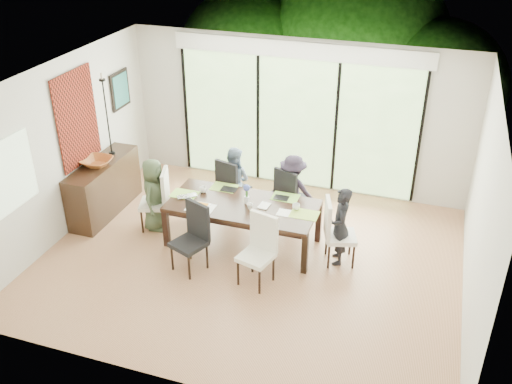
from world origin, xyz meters
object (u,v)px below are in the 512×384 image
(chair_far_left, at_px, (234,185))
(chair_near_right, at_px, (256,252))
(person_right_end, at_px, (340,226))
(vase, at_px, (247,200))
(sideboard, at_px, (104,187))
(cup_c, at_px, (296,207))
(chair_right_end, at_px, (341,232))
(laptop, at_px, (188,198))
(cup_a, at_px, (203,190))
(chair_far_right, at_px, (293,194))
(person_left_end, at_px, (154,195))
(cup_b, at_px, (250,206))
(chair_left_end, at_px, (153,199))
(bowl, at_px, (97,162))
(chair_near_left, at_px, (188,239))
(person_far_right, at_px, (293,190))
(table_top, at_px, (243,206))
(person_far_left, at_px, (234,181))

(chair_far_left, relative_size, chair_near_right, 1.00)
(person_right_end, height_order, vase, person_right_end)
(sideboard, bearing_deg, cup_c, -1.50)
(chair_right_end, xyz_separation_m, chair_near_right, (-1.00, -0.87, 0.00))
(laptop, relative_size, cup_a, 2.66)
(chair_far_right, bearing_deg, chair_right_end, 159.85)
(chair_far_right, distance_m, person_left_end, 2.20)
(chair_near_right, relative_size, person_left_end, 0.85)
(vase, height_order, cup_b, vase)
(cup_a, bearing_deg, chair_right_end, -3.90)
(chair_left_end, xyz_separation_m, chair_far_left, (1.05, 0.85, 0.00))
(person_right_end, relative_size, bowl, 2.49)
(chair_right_end, xyz_separation_m, cup_c, (-0.70, 0.10, 0.23))
(chair_near_left, relative_size, laptop, 3.33)
(chair_far_right, bearing_deg, cup_b, 88.84)
(chair_far_left, distance_m, cup_c, 1.48)
(person_right_end, xyz_separation_m, person_far_right, (-0.93, 0.83, 0.00))
(chair_right_end, relative_size, person_left_end, 0.85)
(sideboard, bearing_deg, vase, -3.05)
(table_top, bearing_deg, bowl, 178.03)
(person_far_right, distance_m, cup_c, 0.78)
(person_right_end, bearing_deg, bowl, -104.57)
(chair_right_end, relative_size, person_far_right, 0.85)
(vase, relative_size, cup_a, 0.97)
(table_top, xyz_separation_m, chair_right_end, (1.50, 0.00, -0.16))
(chair_far_right, xyz_separation_m, person_left_end, (-2.03, -0.85, 0.09))
(person_right_end, relative_size, person_far_right, 1.00)
(table_top, xyz_separation_m, person_far_right, (0.55, 0.83, -0.07))
(cup_c, relative_size, sideboard, 0.07)
(person_far_left, bearing_deg, cup_c, 158.75)
(chair_far_left, relative_size, person_left_end, 0.85)
(chair_left_end, bearing_deg, chair_near_left, 31.19)
(person_right_end, height_order, cup_b, person_right_end)
(cup_a, bearing_deg, chair_left_end, -169.38)
(chair_left_end, height_order, cup_a, chair_left_end)
(chair_right_end, xyz_separation_m, vase, (-1.45, 0.05, 0.24))
(chair_far_left, distance_m, vase, 0.97)
(cup_b, bearing_deg, vase, 123.69)
(chair_far_left, height_order, cup_c, chair_far_left)
(person_far_left, relative_size, vase, 10.75)
(cup_b, bearing_deg, cup_a, 163.61)
(laptop, relative_size, bowl, 0.64)
(person_left_end, xyz_separation_m, person_far_left, (1.03, 0.83, 0.00))
(table_top, bearing_deg, person_right_end, 0.00)
(chair_near_right, height_order, person_left_end, person_left_end)
(person_right_end, relative_size, laptop, 3.91)
(person_right_end, bearing_deg, vase, -105.34)
(cup_a, xyz_separation_m, cup_c, (1.50, -0.05, 0.00))
(chair_left_end, xyz_separation_m, cup_a, (0.80, 0.15, 0.23))
(chair_right_end, bearing_deg, chair_far_left, 48.61)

